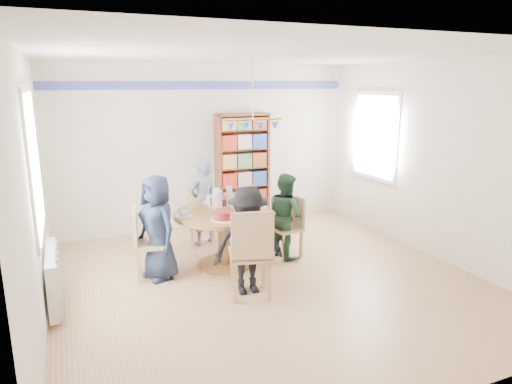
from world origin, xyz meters
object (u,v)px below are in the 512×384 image
person_left (158,227)px  person_near (248,241)px  radiator (53,278)px  chair_right (291,223)px  bookshelf (243,171)px  dining_table (224,226)px  person_far (203,203)px  person_right (286,215)px  chair_near (251,250)px  chair_far (201,213)px  chair_left (145,239)px

person_left → person_near: (0.87, -0.83, -0.03)m
radiator → chair_right: size_ratio=1.18×
radiator → bookshelf: bookshelf is taller
person_left → chair_right: bearing=70.9°
dining_table → person_far: (-0.00, 0.92, 0.09)m
person_right → person_near: size_ratio=0.94×
chair_near → person_far: 1.95m
bookshelf → radiator: bearing=-145.7°
person_left → radiator: bearing=-94.8°
person_right → radiator: bearing=88.1°
radiator → chair_near: chair_near is taller
chair_far → bookshelf: bookshelf is taller
dining_table → person_left: (-0.87, -0.05, 0.10)m
chair_left → person_far: bearing=41.2°
chair_right → person_far: size_ratio=0.65×
person_right → chair_left: bearing=79.8°
person_left → person_far: bearing=117.0°
chair_far → person_left: size_ratio=0.65×
person_left → person_near: person_left is taller
radiator → chair_right: chair_right is taller
radiator → chair_left: (1.06, 0.42, 0.15)m
chair_left → person_left: 0.23m
chair_near → bookshelf: 2.86m
bookshelf → dining_table: bearing=-119.1°
radiator → dining_table: 2.13m
chair_left → person_left: size_ratio=0.69×
chair_near → person_far: person_far is taller
chair_left → chair_right: 2.02m
person_near → dining_table: bearing=94.2°
person_far → bookshelf: size_ratio=0.68×
radiator → person_far: (2.08, 1.32, 0.30)m
dining_table → person_left: 0.88m
chair_left → chair_right: bearing=-0.3°
chair_right → chair_near: bearing=-134.6°
chair_near → person_near: size_ratio=0.84×
chair_left → chair_near: bearing=-46.8°
person_right → person_near: 1.27m
chair_far → person_right: (0.94, -0.99, 0.12)m
person_far → chair_far: bearing=-92.9°
chair_left → person_right: 1.94m
person_right → bookshelf: (0.00, 1.64, 0.34)m
person_left → person_near: size_ratio=1.04×
dining_table → chair_left: chair_left is taller
dining_table → bookshelf: (0.92, 1.64, 0.38)m
chair_near → person_far: size_ratio=0.81×
person_far → bookshelf: 1.20m
chair_left → chair_far: bearing=44.0°
chair_near → person_left: bearing=130.5°
chair_left → chair_far: size_ratio=1.07×
radiator → chair_far: (2.06, 1.39, 0.12)m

